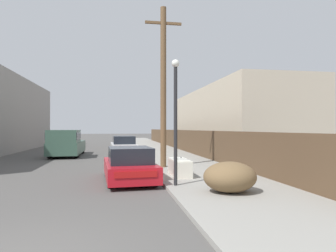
{
  "coord_description": "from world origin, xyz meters",
  "views": [
    {
      "loc": [
        1.6,
        -4.46,
        2.0
      ],
      "look_at": [
        3.85,
        8.5,
        2.11
      ],
      "focal_mm": 32.0,
      "sensor_mm": 36.0,
      "label": 1
    }
  ],
  "objects_px": {
    "car_parked_mid": "(123,146)",
    "street_lamp": "(176,111)",
    "parked_sports_car_red": "(129,165)",
    "brush_pile": "(230,177)",
    "utility_pole": "(163,84)",
    "discarded_fridge": "(179,167)",
    "pickup_truck": "(66,143)"
  },
  "relations": [
    {
      "from": "parked_sports_car_red",
      "to": "car_parked_mid",
      "type": "distance_m",
      "value": 11.47
    },
    {
      "from": "utility_pole",
      "to": "brush_pile",
      "type": "relative_size",
      "value": 4.97
    },
    {
      "from": "car_parked_mid",
      "to": "pickup_truck",
      "type": "xyz_separation_m",
      "value": [
        -4.06,
        -0.68,
        0.28
      ]
    },
    {
      "from": "car_parked_mid",
      "to": "street_lamp",
      "type": "distance_m",
      "value": 13.43
    },
    {
      "from": "discarded_fridge",
      "to": "parked_sports_car_red",
      "type": "distance_m",
      "value": 2.03
    },
    {
      "from": "parked_sports_car_red",
      "to": "brush_pile",
      "type": "bearing_deg",
      "value": -51.43
    },
    {
      "from": "car_parked_mid",
      "to": "street_lamp",
      "type": "relative_size",
      "value": 1.14
    },
    {
      "from": "discarded_fridge",
      "to": "utility_pole",
      "type": "bearing_deg",
      "value": 95.35
    },
    {
      "from": "parked_sports_car_red",
      "to": "utility_pole",
      "type": "xyz_separation_m",
      "value": [
        1.78,
        3.0,
        3.57
      ]
    },
    {
      "from": "parked_sports_car_red",
      "to": "car_parked_mid",
      "type": "height_order",
      "value": "car_parked_mid"
    },
    {
      "from": "car_parked_mid",
      "to": "brush_pile",
      "type": "distance_m",
      "value": 14.81
    },
    {
      "from": "pickup_truck",
      "to": "brush_pile",
      "type": "height_order",
      "value": "pickup_truck"
    },
    {
      "from": "pickup_truck",
      "to": "utility_pole",
      "type": "distance_m",
      "value": 10.22
    },
    {
      "from": "discarded_fridge",
      "to": "pickup_truck",
      "type": "height_order",
      "value": "pickup_truck"
    },
    {
      "from": "brush_pile",
      "to": "pickup_truck",
      "type": "bearing_deg",
      "value": 116.16
    },
    {
      "from": "car_parked_mid",
      "to": "street_lamp",
      "type": "xyz_separation_m",
      "value": [
        1.38,
        -13.23,
        1.9
      ]
    },
    {
      "from": "discarded_fridge",
      "to": "utility_pole",
      "type": "height_order",
      "value": "utility_pole"
    },
    {
      "from": "parked_sports_car_red",
      "to": "street_lamp",
      "type": "distance_m",
      "value": 3.01
    },
    {
      "from": "discarded_fridge",
      "to": "car_parked_mid",
      "type": "distance_m",
      "value": 11.38
    },
    {
      "from": "car_parked_mid",
      "to": "pickup_truck",
      "type": "relative_size",
      "value": 0.82
    },
    {
      "from": "car_parked_mid",
      "to": "utility_pole",
      "type": "height_order",
      "value": "utility_pole"
    },
    {
      "from": "brush_pile",
      "to": "parked_sports_car_red",
      "type": "bearing_deg",
      "value": 132.41
    },
    {
      "from": "street_lamp",
      "to": "car_parked_mid",
      "type": "bearing_deg",
      "value": 95.98
    },
    {
      "from": "parked_sports_car_red",
      "to": "brush_pile",
      "type": "relative_size",
      "value": 2.66
    },
    {
      "from": "pickup_truck",
      "to": "street_lamp",
      "type": "relative_size",
      "value": 1.4
    },
    {
      "from": "discarded_fridge",
      "to": "brush_pile",
      "type": "xyz_separation_m",
      "value": [
        0.8,
        -3.34,
        0.12
      ]
    },
    {
      "from": "parked_sports_car_red",
      "to": "street_lamp",
      "type": "relative_size",
      "value": 1.01
    },
    {
      "from": "utility_pole",
      "to": "brush_pile",
      "type": "distance_m",
      "value": 7.13
    },
    {
      "from": "street_lamp",
      "to": "brush_pile",
      "type": "relative_size",
      "value": 2.64
    },
    {
      "from": "car_parked_mid",
      "to": "street_lamp",
      "type": "bearing_deg",
      "value": -86.47
    },
    {
      "from": "utility_pole",
      "to": "parked_sports_car_red",
      "type": "bearing_deg",
      "value": -120.77
    },
    {
      "from": "discarded_fridge",
      "to": "car_parked_mid",
      "type": "bearing_deg",
      "value": 100.51
    }
  ]
}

